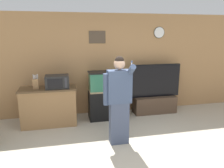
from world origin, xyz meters
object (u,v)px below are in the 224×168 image
Objects in this scene: aquarium_on_stand at (107,95)px; person_standing at (119,99)px; knife_block at (36,83)px; microwave at (57,82)px; counter_island at (49,106)px; tv_on_stand at (155,99)px.

person_standing is (-0.04, -1.29, 0.29)m from aquarium_on_stand.
person_standing reaches higher than knife_block.
aquarium_on_stand is 0.70× the size of person_standing.
counter_island is at bearing 171.78° from microwave.
aquarium_on_stand is (1.65, 0.12, -0.41)m from knife_block.
knife_block is 3.04m from tv_on_stand.
aquarium_on_stand is at bearing 6.13° from microwave.
microwave is at bearing -8.22° from counter_island.
tv_on_stand is at bearing 4.71° from counter_island.
microwave is (0.22, -0.03, 0.59)m from counter_island.
tv_on_stand reaches higher than microwave.
knife_block is at bearing -175.22° from tv_on_stand.
knife_block is (-0.25, -0.02, 0.57)m from counter_island.
counter_island is 1.41m from aquarium_on_stand.
knife_block is 2.00m from person_standing.
tv_on_stand is at bearing 46.27° from person_standing.
knife_block reaches higher than counter_island.
knife_block is 0.20× the size of person_standing.
microwave is at bearing 134.56° from person_standing.
aquarium_on_stand reaches higher than microwave.
person_standing is (1.37, -1.19, 0.44)m from counter_island.
aquarium_on_stand is (1.40, 0.10, 0.16)m from counter_island.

